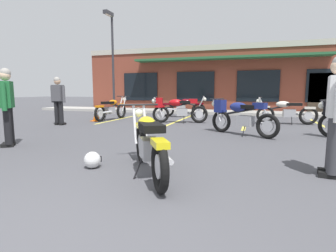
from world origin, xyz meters
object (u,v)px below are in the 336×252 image
motorcycle_silver_naked (239,116)px  traffic_cone (96,115)px  motorcycle_red_sportbike (177,109)px  motorcycle_black_cruiser (112,109)px  person_near_building (58,98)px  motorcycle_green_cafe_racer (286,111)px  person_in_shorts_foreground (7,102)px  parking_lot_lamp_post (112,50)px  person_by_back_row (336,109)px  helmet_on_pavement (92,160)px  motorcycle_orange_scrambler (183,107)px  motorcycle_foreground_classic (148,143)px

motorcycle_silver_naked → traffic_cone: motorcycle_silver_naked is taller
motorcycle_red_sportbike → motorcycle_black_cruiser: same height
person_near_building → traffic_cone: person_near_building is taller
motorcycle_green_cafe_racer → person_near_building: 8.10m
motorcycle_black_cruiser → traffic_cone: (-0.35, -0.60, -0.20)m
motorcycle_green_cafe_racer → person_in_shorts_foreground: size_ratio=1.26×
traffic_cone → parking_lot_lamp_post: parking_lot_lamp_post is taller
person_by_back_row → helmet_on_pavement: person_by_back_row is taller
motorcycle_orange_scrambler → helmet_on_pavement: bearing=-85.2°
person_by_back_row → traffic_cone: bearing=144.7°
motorcycle_red_sportbike → person_in_shorts_foreground: bearing=-113.6°
motorcycle_black_cruiser → motorcycle_orange_scrambler: same height
parking_lot_lamp_post → motorcycle_black_cruiser: bearing=-61.6°
motorcycle_silver_naked → parking_lot_lamp_post: size_ratio=0.35×
person_near_building → motorcycle_red_sportbike: bearing=26.9°
person_in_shorts_foreground → person_by_back_row: bearing=-1.8°
motorcycle_red_sportbike → motorcycle_black_cruiser: size_ratio=0.99×
motorcycle_red_sportbike → person_near_building: person_near_building is taller
motorcycle_red_sportbike → person_by_back_row: size_ratio=1.24×
motorcycle_foreground_classic → person_in_shorts_foreground: (-3.60, 0.88, 0.49)m
helmet_on_pavement → person_by_back_row: bearing=11.1°
parking_lot_lamp_post → helmet_on_pavement: bearing=-62.3°
person_in_shorts_foreground → motorcycle_orange_scrambler: bearing=75.3°
motorcycle_orange_scrambler → person_by_back_row: size_ratio=1.26×
person_by_back_row → helmet_on_pavement: size_ratio=6.44×
motorcycle_black_cruiser → motorcycle_green_cafe_racer: size_ratio=1.00×
motorcycle_black_cruiser → helmet_on_pavement: size_ratio=8.10×
motorcycle_foreground_classic → motorcycle_green_cafe_racer: 7.36m
motorcycle_foreground_classic → motorcycle_silver_naked: bearing=75.2°
helmet_on_pavement → parking_lot_lamp_post: size_ratio=0.05×
motorcycle_orange_scrambler → helmet_on_pavement: size_ratio=8.09×
person_near_building → parking_lot_lamp_post: 5.95m
parking_lot_lamp_post → traffic_cone: bearing=-69.9°
person_near_building → motorcycle_green_cafe_racer: bearing=19.6°
motorcycle_foreground_classic → motorcycle_orange_scrambler: bearing=101.2°
motorcycle_orange_scrambler → parking_lot_lamp_post: size_ratio=0.40×
motorcycle_orange_scrambler → person_by_back_row: 8.70m
motorcycle_silver_naked → person_by_back_row: person_by_back_row is taller
person_in_shorts_foreground → person_by_back_row: (6.09, -0.19, 0.00)m
helmet_on_pavement → parking_lot_lamp_post: bearing=117.7°
motorcycle_silver_naked → helmet_on_pavement: size_ratio=7.21×
motorcycle_foreground_classic → helmet_on_pavement: motorcycle_foreground_classic is taller
motorcycle_orange_scrambler → helmet_on_pavement: 8.35m
person_near_building → motorcycle_foreground_classic: bearing=-39.5°
helmet_on_pavement → motorcycle_red_sportbike: bearing=93.5°
motorcycle_foreground_classic → motorcycle_red_sportbike: bearing=102.2°
person_in_shorts_foreground → traffic_cone: (-0.93, 4.78, -0.69)m
motorcycle_black_cruiser → motorcycle_green_cafe_racer: 6.75m
motorcycle_silver_naked → person_by_back_row: size_ratio=1.12×
parking_lot_lamp_post → motorcycle_silver_naked: bearing=-38.4°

